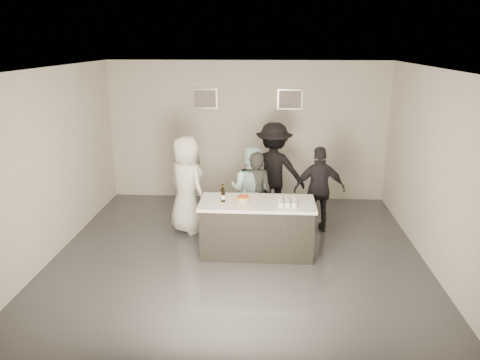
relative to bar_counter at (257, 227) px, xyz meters
The scene contains 19 objects.
floor 0.56m from the bar_counter, 155.49° to the right, with size 6.00×6.00×0.00m, color #3D3D42.
ceiling 2.57m from the bar_counter, 155.49° to the right, with size 6.00×6.00×0.00m, color white.
wall_back 3.06m from the bar_counter, 96.02° to the left, with size 6.00×0.04×3.00m, color beige.
wall_front 3.32m from the bar_counter, 95.49° to the right, with size 6.00×0.04×3.00m, color beige.
wall_left 3.47m from the bar_counter, behind, with size 0.04×6.00×3.00m, color beige.
wall_right 2.90m from the bar_counter, ahead, with size 0.04×6.00×3.00m, color beige.
picture_left 3.54m from the bar_counter, 112.99° to the left, with size 0.54×0.04×0.44m, color #B2B2B7.
picture_right 3.38m from the bar_counter, 78.07° to the left, with size 0.54×0.04×0.44m, color #B2B2B7.
bar_counter is the anchor object (origin of this frame).
cake 0.54m from the bar_counter, behind, with size 0.21×0.21×0.08m, color yellow.
beer_bottle_a 0.82m from the bar_counter, 169.18° to the left, with size 0.07×0.07×0.26m, color black.
beer_bottle_b 0.80m from the bar_counter, behind, with size 0.07×0.07×0.26m, color black.
tumbler_cluster 0.69m from the bar_counter, ahead, with size 0.30×0.40×0.08m, color orange.
candles 0.60m from the bar_counter, 133.89° to the right, with size 0.24×0.08×0.01m, color pink.
person_main_black 0.79m from the bar_counter, 93.17° to the left, with size 0.57×0.37×1.56m, color black.
person_main_blue 0.94m from the bar_counter, 99.28° to the left, with size 0.79×0.62×1.63m, color #AAD9DF.
person_guest_left 1.63m from the bar_counter, 146.23° to the left, with size 0.87×0.57×1.78m, color white.
person_guest_right 1.54m from the bar_counter, 42.92° to the left, with size 0.93×0.39×1.59m, color black.
person_guest_back 1.81m from the bar_counter, 80.93° to the left, with size 1.22×0.70×1.90m, color black.
Camera 1 is at (0.47, -6.98, 3.40)m, focal length 35.00 mm.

